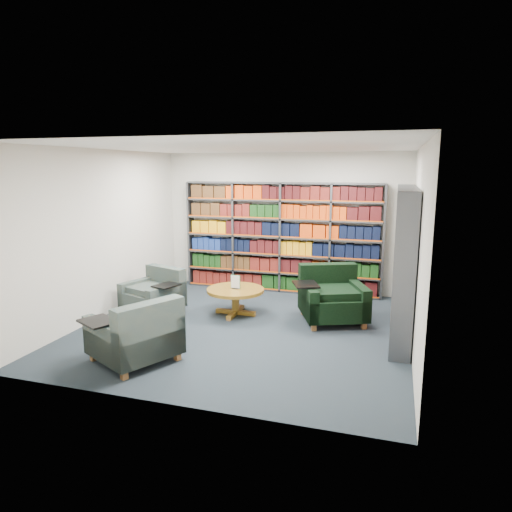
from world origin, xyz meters
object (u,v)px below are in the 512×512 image
(chair_teal_front, at_px, (138,337))
(coffee_table, at_px, (235,294))
(chair_teal_left, at_px, (156,294))
(chair_green_right, at_px, (331,299))

(chair_teal_front, relative_size, coffee_table, 1.31)
(chair_teal_left, xyz_separation_m, coffee_table, (1.39, 0.24, 0.06))
(chair_teal_left, bearing_deg, chair_green_right, 8.98)
(chair_green_right, bearing_deg, chair_teal_front, -131.21)
(coffee_table, bearing_deg, chair_teal_front, -103.80)
(chair_teal_left, bearing_deg, chair_teal_front, -66.90)
(chair_green_right, xyz_separation_m, coffee_table, (-1.60, -0.23, 0.01))
(chair_teal_left, xyz_separation_m, chair_green_right, (3.00, 0.47, 0.05))
(chair_green_right, height_order, coffee_table, chair_green_right)
(chair_teal_left, relative_size, chair_teal_front, 0.87)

